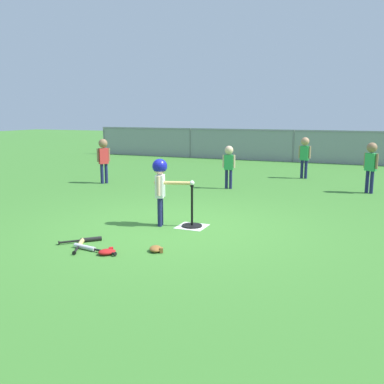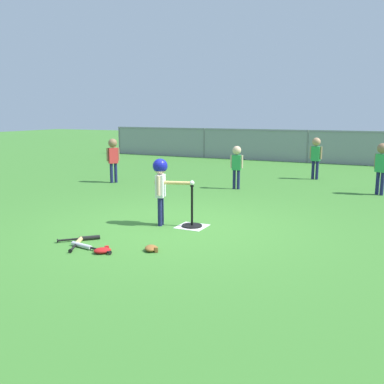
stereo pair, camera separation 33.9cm
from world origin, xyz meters
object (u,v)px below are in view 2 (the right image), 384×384
(spare_bat_wood, at_px, (78,243))
(fielder_near_left, at_px, (237,161))
(spare_bat_black, at_px, (85,238))
(fielder_deep_right, at_px, (316,153))
(batter_child, at_px, (161,178))
(glove_near_bats, at_px, (151,248))
(baseball_on_tee, at_px, (192,183))
(spare_bat_silver, at_px, (86,246))
(fielder_near_right, at_px, (113,154))
(fielder_deep_center, at_px, (381,162))
(glove_by_plate, at_px, (103,250))
(batting_tee, at_px, (192,220))

(spare_bat_wood, bearing_deg, fielder_near_left, 84.92)
(fielder_near_left, height_order, spare_bat_black, fielder_near_left)
(spare_bat_black, bearing_deg, fielder_deep_right, 75.35)
(batter_child, height_order, glove_near_bats, batter_child)
(baseball_on_tee, distance_m, spare_bat_silver, 1.91)
(fielder_near_right, height_order, spare_bat_silver, fielder_near_right)
(fielder_near_left, distance_m, spare_bat_black, 4.87)
(baseball_on_tee, bearing_deg, fielder_deep_right, 81.80)
(fielder_deep_right, height_order, glove_near_bats, fielder_deep_right)
(fielder_deep_center, bearing_deg, baseball_on_tee, -121.10)
(spare_bat_silver, bearing_deg, batter_child, 78.59)
(batter_child, bearing_deg, fielder_near_right, 135.27)
(spare_bat_silver, relative_size, spare_bat_black, 1.55)
(spare_bat_black, bearing_deg, fielder_near_left, 84.21)
(glove_by_plate, distance_m, glove_near_bats, 0.62)
(batter_child, xyz_separation_m, glove_near_bats, (0.52, -1.19, -0.72))
(spare_bat_silver, height_order, glove_near_bats, glove_near_bats)
(baseball_on_tee, xyz_separation_m, glove_by_plate, (-0.46, -1.66, -0.66))
(baseball_on_tee, xyz_separation_m, spare_bat_silver, (-0.77, -1.62, -0.66))
(spare_bat_wood, height_order, glove_near_bats, glove_near_bats)
(fielder_deep_right, distance_m, spare_bat_wood, 7.58)
(fielder_deep_right, bearing_deg, batting_tee, -98.20)
(glove_by_plate, relative_size, glove_near_bats, 1.00)
(fielder_near_left, distance_m, spare_bat_silver, 5.15)
(batter_child, distance_m, spare_bat_black, 1.50)
(spare_bat_black, bearing_deg, batter_child, 65.11)
(glove_by_plate, xyz_separation_m, glove_near_bats, (0.51, 0.34, 0.00))
(batting_tee, distance_m, fielder_near_left, 3.57)
(fielder_deep_center, height_order, glove_by_plate, fielder_deep_center)
(fielder_near_left, bearing_deg, baseball_on_tee, -81.24)
(batter_child, distance_m, fielder_near_right, 4.48)
(batter_child, height_order, spare_bat_silver, batter_child)
(fielder_deep_right, xyz_separation_m, spare_bat_black, (-1.86, -7.12, -0.68))
(spare_bat_wood, distance_m, glove_near_bats, 1.05)
(fielder_near_right, height_order, fielder_deep_right, fielder_near_right)
(batter_child, xyz_separation_m, fielder_near_right, (-3.18, 3.15, -0.04))
(fielder_near_left, bearing_deg, spare_bat_silver, -92.64)
(fielder_deep_right, height_order, glove_by_plate, fielder_deep_right)
(fielder_near_left, xyz_separation_m, glove_near_bats, (0.59, -4.81, -0.61))
(spare_bat_wood, bearing_deg, batter_child, 69.91)
(fielder_near_right, relative_size, fielder_deep_center, 1.00)
(glove_by_plate, bearing_deg, spare_bat_wood, 164.83)
(fielder_deep_right, height_order, spare_bat_silver, fielder_deep_right)
(batting_tee, bearing_deg, fielder_deep_center, 58.90)
(baseball_on_tee, height_order, batter_child, batter_child)
(fielder_near_left, distance_m, fielder_deep_right, 2.69)
(fielder_near_right, bearing_deg, batting_tee, -39.59)
(batting_tee, xyz_separation_m, batter_child, (-0.47, -0.13, 0.65))
(batter_child, bearing_deg, glove_near_bats, -66.26)
(batter_child, bearing_deg, spare_bat_wood, -110.09)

